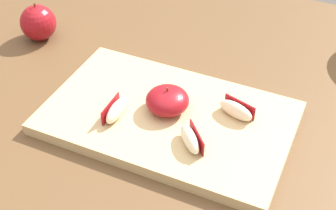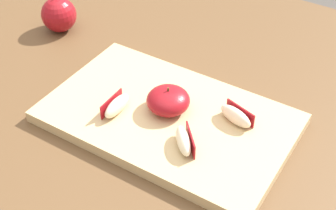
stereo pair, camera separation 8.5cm
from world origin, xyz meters
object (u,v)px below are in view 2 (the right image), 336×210
apple_half_skin_up (168,100)px  apple_wedge_back (236,116)px  apple_wedge_middle (184,141)px  cutting_board (168,118)px  whole_apple_red_delicious (59,15)px  apple_wedge_front (116,106)px

apple_half_skin_up → apple_wedge_back: size_ratio=1.12×
apple_wedge_back → apple_wedge_middle: bearing=-114.5°
cutting_board → apple_wedge_middle: 0.09m
apple_wedge_back → apple_wedge_middle: 0.11m
apple_wedge_back → whole_apple_red_delicious: size_ratio=0.80×
cutting_board → apple_wedge_middle: bearing=-40.6°
apple_wedge_front → apple_wedge_middle: bearing=-4.7°
cutting_board → apple_wedge_middle: (0.07, -0.06, 0.03)m
apple_half_skin_up → whole_apple_red_delicious: whole_apple_red_delicious is taller
apple_wedge_front → whole_apple_red_delicious: (-0.30, 0.18, 0.00)m
cutting_board → apple_half_skin_up: apple_half_skin_up is taller
apple_wedge_back → apple_half_skin_up: bearing=-164.1°
apple_wedge_front → whole_apple_red_delicious: bearing=148.5°
whole_apple_red_delicious → apple_wedge_back: bearing=-11.0°
apple_wedge_front → apple_half_skin_up: bearing=36.3°
apple_wedge_front → apple_wedge_middle: 0.15m
cutting_board → apple_half_skin_up: 0.03m
cutting_board → apple_wedge_back: bearing=21.0°
apple_wedge_middle → whole_apple_red_delicious: (-0.45, 0.20, 0.00)m
apple_half_skin_up → whole_apple_red_delicious: size_ratio=0.89×
apple_wedge_front → whole_apple_red_delicious: whole_apple_red_delicious is taller
apple_wedge_front → apple_wedge_middle: (0.15, -0.01, 0.00)m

